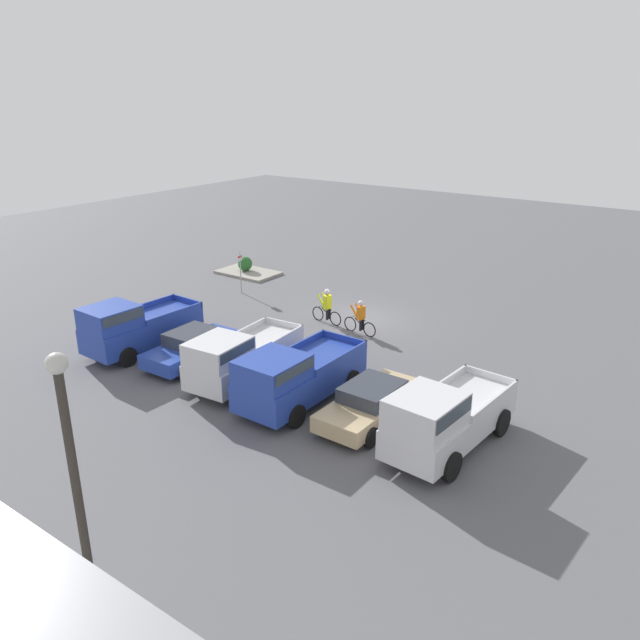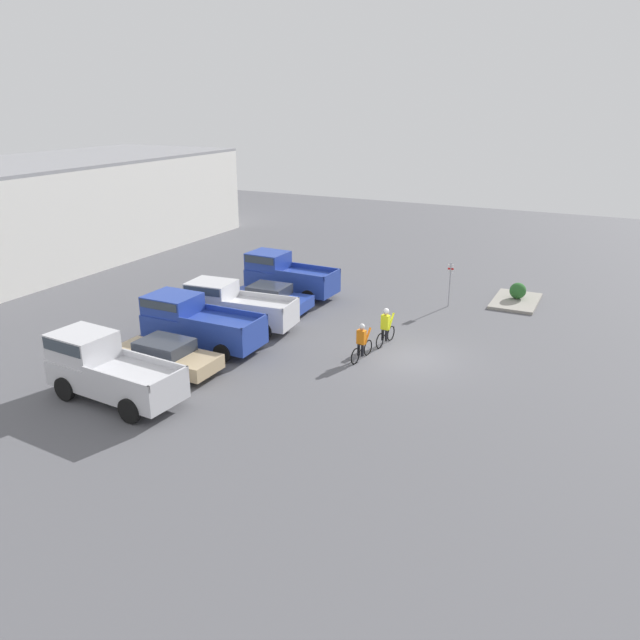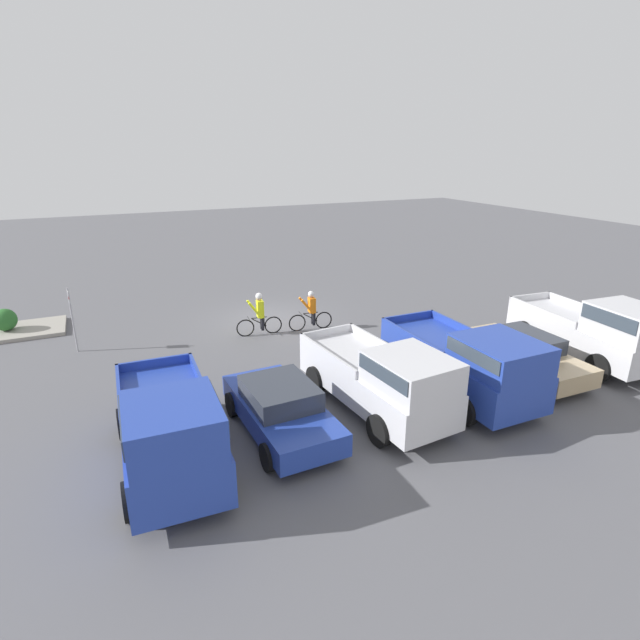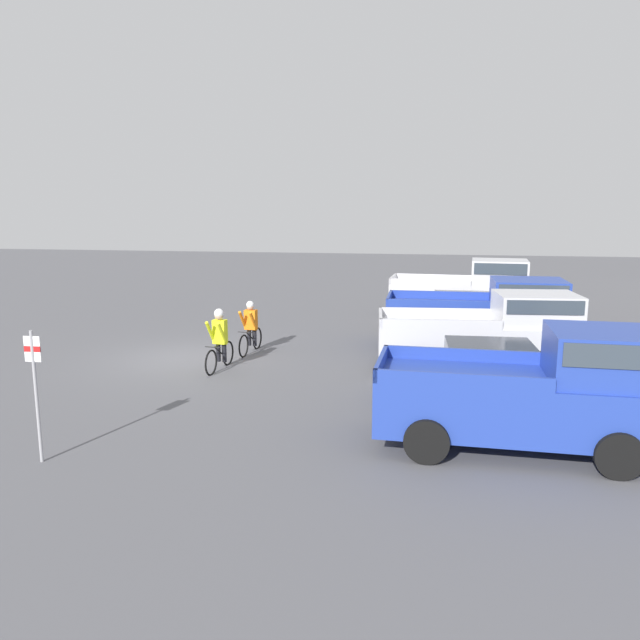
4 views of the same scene
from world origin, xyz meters
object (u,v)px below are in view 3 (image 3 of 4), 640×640
at_px(pickup_truck_2, 383,378).
at_px(pickup_truck_3, 169,428).
at_px(pickup_truck_0, 596,330).
at_px(sedan_0, 522,353).
at_px(pickup_truck_1, 468,361).
at_px(cyclist_0, 259,313).
at_px(cyclist_1, 311,310).
at_px(sedan_1, 280,408).
at_px(shrub, 5,320).
at_px(fire_lane_sign, 72,314).

bearing_deg(pickup_truck_2, pickup_truck_3, 3.17).
xyz_separation_m(pickup_truck_0, pickup_truck_3, (13.98, 0.33, -0.02)).
height_order(sedan_0, pickup_truck_1, pickup_truck_1).
xyz_separation_m(pickup_truck_0, cyclist_0, (9.42, -7.32, -0.33)).
bearing_deg(sedan_0, pickup_truck_2, 4.87).
distance_m(sedan_0, cyclist_1, 8.03).
distance_m(pickup_truck_1, sedan_1, 5.64).
bearing_deg(pickup_truck_1, sedan_1, -4.86).
height_order(pickup_truck_1, shrub, pickup_truck_1).
relative_size(sedan_1, cyclist_1, 2.39).
distance_m(sedan_1, fire_lane_sign, 9.44).
xyz_separation_m(sedan_1, pickup_truck_3, (2.82, 0.66, 0.48)).
height_order(pickup_truck_3, shrub, pickup_truck_3).
distance_m(cyclist_0, shrub, 9.99).
bearing_deg(sedan_1, cyclist_0, -103.95).
relative_size(pickup_truck_0, shrub, 6.20).
height_order(pickup_truck_1, pickup_truck_2, pickup_truck_1).
bearing_deg(pickup_truck_3, sedan_0, -175.99).
distance_m(sedan_1, pickup_truck_3, 2.93).
xyz_separation_m(pickup_truck_0, pickup_truck_1, (5.56, 0.15, -0.06)).
bearing_deg(pickup_truck_2, shrub, -48.69).
bearing_deg(pickup_truck_3, pickup_truck_0, -178.63).
bearing_deg(pickup_truck_1, pickup_truck_0, -178.46).
xyz_separation_m(pickup_truck_1, cyclist_1, (1.80, -7.18, -0.34)).
height_order(pickup_truck_2, fire_lane_sign, fire_lane_sign).
bearing_deg(pickup_truck_3, shrub, -69.22).
bearing_deg(fire_lane_sign, pickup_truck_3, 102.77).
distance_m(pickup_truck_1, cyclist_1, 7.41).
xyz_separation_m(pickup_truck_0, sedan_1, (11.16, -0.33, -0.50)).
relative_size(sedan_0, pickup_truck_2, 0.85).
bearing_deg(shrub, pickup_truck_0, 148.03).
relative_size(pickup_truck_2, cyclist_0, 2.96).
bearing_deg(pickup_truck_2, cyclist_0, -81.47).
distance_m(pickup_truck_3, fire_lane_sign, 8.98).
xyz_separation_m(pickup_truck_2, pickup_truck_3, (5.65, 0.31, 0.07)).
relative_size(pickup_truck_2, fire_lane_sign, 2.26).
bearing_deg(sedan_1, pickup_truck_0, 178.32).
xyz_separation_m(pickup_truck_1, pickup_truck_3, (8.41, 0.18, 0.04)).
height_order(sedan_0, cyclist_0, cyclist_0).
xyz_separation_m(pickup_truck_2, shrub, (10.16, -11.56, -0.52)).
bearing_deg(pickup_truck_0, pickup_truck_3, 1.37).
distance_m(sedan_0, shrub, 19.23).
distance_m(pickup_truck_2, pickup_truck_3, 5.66).
relative_size(pickup_truck_3, cyclist_0, 2.84).
xyz_separation_m(pickup_truck_0, sedan_0, (2.76, -0.45, -0.52)).
bearing_deg(cyclist_1, pickup_truck_0, 136.32).
bearing_deg(pickup_truck_0, shrub, -31.97).
xyz_separation_m(pickup_truck_0, fire_lane_sign, (15.96, -8.42, 0.23)).
xyz_separation_m(pickup_truck_2, fire_lane_sign, (7.64, -8.45, 0.32)).
bearing_deg(shrub, sedan_1, 123.14).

